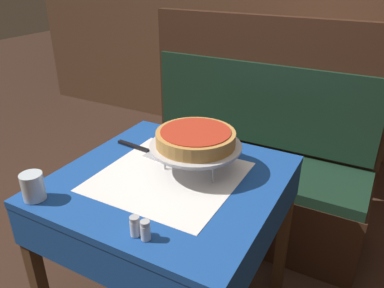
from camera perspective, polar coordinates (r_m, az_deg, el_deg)
The scene contains 11 objects.
dining_table_front at distance 1.56m, azimuth -3.41°, elevation -8.48°, with size 0.86×0.86×0.77m.
dining_table_rear at distance 2.94m, azimuth 17.95°, elevation 7.36°, with size 0.72×0.72×0.78m.
booth_bench at distance 2.35m, azimuth 8.32°, elevation -4.35°, with size 1.42×0.50×1.28m.
back_wall_panel at distance 3.34m, azimuth 17.45°, elevation 19.08°, with size 6.00×0.04×2.40m, color brown.
pizza_pan_stand at distance 1.50m, azimuth 0.55°, elevation -0.43°, with size 0.37×0.37×0.11m.
deep_dish_pizza at distance 1.48m, azimuth 0.56°, elevation 0.96°, with size 0.32×0.32×0.06m.
pizza_server at distance 1.70m, azimuth -7.22°, elevation -0.94°, with size 0.29×0.10×0.01m.
water_glass_near at distance 1.45m, azimuth -23.08°, elevation -5.98°, with size 0.08×0.08×0.10m.
salt_shaker at distance 1.20m, azimuth -8.69°, elevation -12.26°, with size 0.03×0.03×0.07m.
pepper_shaker at distance 1.18m, azimuth -7.11°, elevation -12.92°, with size 0.03×0.03×0.07m.
condiment_caddy at distance 2.93m, azimuth 18.48°, elevation 10.27°, with size 0.14×0.14×0.14m.
Camera 1 is at (0.70, -1.08, 1.54)m, focal length 35.00 mm.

